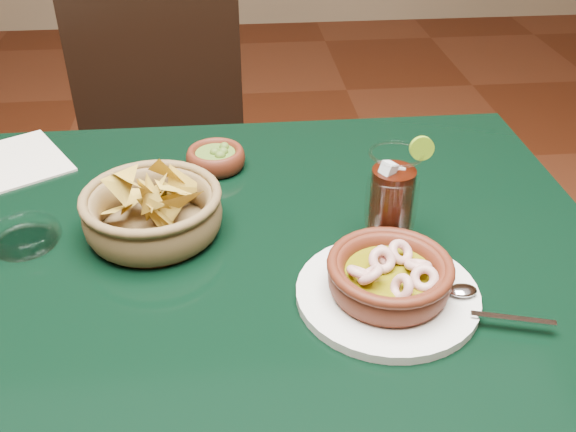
{
  "coord_description": "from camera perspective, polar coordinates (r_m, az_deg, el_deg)",
  "views": [
    {
      "loc": [
        0.07,
        -0.73,
        1.29
      ],
      "look_at": [
        0.14,
        -0.02,
        0.81
      ],
      "focal_mm": 40.0,
      "sensor_mm": 36.0,
      "label": 1
    }
  ],
  "objects": [
    {
      "name": "dining_table",
      "position": [
        0.97,
        -8.41,
        -7.59
      ],
      "size": [
        1.2,
        0.8,
        0.75
      ],
      "color": "black",
      "rests_on": "ground"
    },
    {
      "name": "dining_chair",
      "position": [
        1.64,
        -10.74,
        5.69
      ],
      "size": [
        0.5,
        0.5,
        0.97
      ],
      "color": "black",
      "rests_on": "ground"
    },
    {
      "name": "shrimp_plate",
      "position": [
        0.81,
        8.99,
        -5.64
      ],
      "size": [
        0.3,
        0.23,
        0.07
      ],
      "color": "silver",
      "rests_on": "dining_table"
    },
    {
      "name": "chip_basket",
      "position": [
        0.94,
        -11.92,
        0.45
      ],
      "size": [
        0.23,
        0.23,
        0.13
      ],
      "color": "brown",
      "rests_on": "dining_table"
    },
    {
      "name": "guacamole_ramekin",
      "position": [
        1.1,
        -6.43,
        5.15
      ],
      "size": [
        0.12,
        0.12,
        0.04
      ],
      "color": "#46190D",
      "rests_on": "dining_table"
    },
    {
      "name": "cola_drink",
      "position": [
        0.88,
        9.16,
        1.24
      ],
      "size": [
        0.15,
        0.15,
        0.17
      ],
      "color": "white",
      "rests_on": "dining_table"
    },
    {
      "name": "glass_ashtray",
      "position": [
        0.98,
        -22.43,
        -1.69
      ],
      "size": [
        0.11,
        0.11,
        0.03
      ],
      "color": "white",
      "rests_on": "dining_table"
    },
    {
      "name": "paper_menu",
      "position": [
        1.21,
        -22.82,
        4.59
      ],
      "size": [
        0.22,
        0.23,
        0.0
      ],
      "color": "beige",
      "rests_on": "dining_table"
    }
  ]
}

